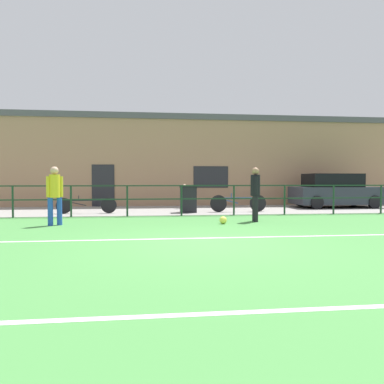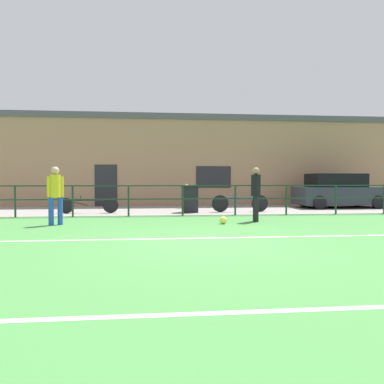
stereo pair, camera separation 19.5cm
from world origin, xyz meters
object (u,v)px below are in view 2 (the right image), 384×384
soccer_ball_match (223,220)px  spectator_child (187,195)px  bicycle_parked_1 (240,203)px  parked_car_red (338,192)px  bicycle_parked_0 (88,205)px  trash_bin_0 (190,199)px  player_striker (55,192)px  player_goalkeeper (256,191)px

soccer_ball_match → spectator_child: spectator_child is taller
soccer_ball_match → bicycle_parked_1: bearing=69.6°
parked_car_red → bicycle_parked_0: parked_car_red is taller
trash_bin_0 → soccer_ball_match: bearing=-80.2°
soccer_ball_match → parked_car_red: (6.63, 5.64, 0.67)m
player_striker → trash_bin_0: (4.36, 3.58, -0.42)m
bicycle_parked_0 → trash_bin_0: bearing=-0.2°
spectator_child → parked_car_red: (7.24, -0.25, 0.12)m
player_goalkeeper → trash_bin_0: (-1.82, 3.30, -0.42)m
player_striker → spectator_child: 7.18m
player_goalkeeper → spectator_child: size_ratio=1.55×
soccer_ball_match → bicycle_parked_1: bicycle_parked_1 is taller
bicycle_parked_1 → player_goalkeeper: bearing=-94.6°
player_goalkeeper → player_striker: size_ratio=1.00×
trash_bin_0 → parked_car_red: bearing=14.1°
soccer_ball_match → bicycle_parked_1: (1.42, 3.83, 0.27)m
player_striker → bicycle_parked_0: (0.31, 3.59, -0.64)m
spectator_child → bicycle_parked_0: spectator_child is taller
soccer_ball_match → parked_car_red: size_ratio=0.06×
player_goalkeeper → parked_car_red: (5.47, 5.13, -0.21)m
bicycle_parked_1 → player_striker: bearing=-150.8°
bicycle_parked_0 → spectator_child: bearing=26.8°
trash_bin_0 → player_striker: bearing=-140.6°
spectator_child → trash_bin_0: spectator_child is taller
player_striker → bicycle_parked_0: player_striker is taller
spectator_child → bicycle_parked_0: bearing=34.8°
player_striker → parked_car_red: (11.64, 5.41, -0.20)m
player_striker → trash_bin_0: 5.65m
player_striker → spectator_child: (4.40, 5.66, -0.33)m
spectator_child → parked_car_red: 7.25m
spectator_child → parked_car_red: size_ratio=0.27×
player_striker → soccer_ball_match: size_ratio=7.61×
soccer_ball_match → spectator_child: bearing=96.0°
parked_car_red → player_striker: bearing=-155.1°
soccer_ball_match → bicycle_parked_0: bearing=140.9°
player_striker → parked_car_red: player_striker is taller
spectator_child → trash_bin_0: size_ratio=1.04×
parked_car_red → spectator_child: bearing=178.0°
parked_car_red → trash_bin_0: 7.52m
spectator_child → soccer_ball_match: bearing=103.9°
player_striker → spectator_child: player_striker is taller
spectator_child → bicycle_parked_0: 4.59m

